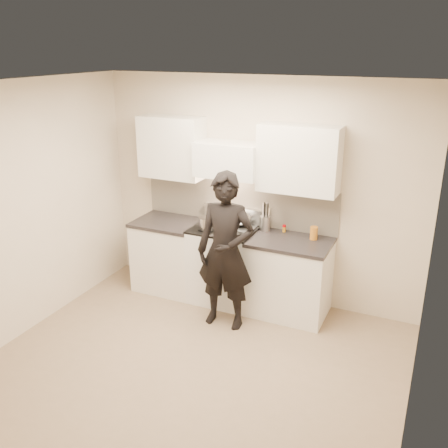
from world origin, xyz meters
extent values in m
plane|color=#846D56|center=(0.00, 0.00, 0.00)|extent=(4.00, 4.00, 0.00)
cube|color=beige|center=(0.00, 1.75, 1.35)|extent=(4.00, 0.04, 2.70)
cube|color=beige|center=(0.00, -1.75, 1.35)|extent=(4.00, 0.04, 2.70)
cube|color=beige|center=(-2.00, 0.00, 1.35)|extent=(0.04, 3.50, 2.70)
cube|color=beige|center=(2.00, 0.00, 1.35)|extent=(0.04, 3.50, 2.70)
cube|color=silver|center=(0.00, 0.00, 2.69)|extent=(4.00, 3.50, 0.02)
cube|color=beige|center=(-0.25, 1.74, 1.19)|extent=(2.50, 0.02, 0.53)
cube|color=silver|center=(-0.30, 1.70, 1.03)|extent=(0.76, 0.08, 0.20)
cube|color=white|center=(-0.30, 1.55, 1.75)|extent=(0.76, 0.40, 0.40)
cylinder|color=#B7B7BB|center=(-0.30, 1.37, 1.57)|extent=(0.66, 0.02, 0.02)
cube|color=silver|center=(0.53, 1.58, 1.83)|extent=(0.90, 0.33, 0.75)
cube|color=silver|center=(-1.08, 1.58, 1.83)|extent=(0.80, 0.33, 0.75)
cube|color=#BAA88B|center=(0.13, 1.73, 1.10)|extent=(0.08, 0.01, 0.12)
cube|color=white|center=(-0.30, 1.43, 0.46)|extent=(0.76, 0.65, 0.92)
cube|color=black|center=(-0.30, 1.43, 0.93)|extent=(0.76, 0.65, 0.02)
cube|color=silver|center=(-0.14, 1.54, 0.95)|extent=(0.36, 0.34, 0.01)
cylinder|color=#B7B7BB|center=(-0.30, 1.13, 0.78)|extent=(0.62, 0.02, 0.02)
cylinder|color=black|center=(-0.48, 1.28, 0.95)|extent=(0.18, 0.18, 0.01)
cylinder|color=black|center=(-0.12, 1.28, 0.95)|extent=(0.18, 0.18, 0.01)
cylinder|color=black|center=(-0.48, 1.57, 0.95)|extent=(0.18, 0.18, 0.01)
cylinder|color=black|center=(-0.12, 1.57, 0.95)|extent=(0.18, 0.18, 0.01)
cube|color=silver|center=(0.53, 1.43, 0.44)|extent=(0.90, 0.65, 0.88)
cube|color=black|center=(0.53, 1.43, 0.90)|extent=(0.92, 0.67, 0.04)
cube|color=silver|center=(-1.08, 1.43, 0.44)|extent=(0.80, 0.65, 0.88)
cube|color=black|center=(-1.08, 1.43, 0.90)|extent=(0.82, 0.67, 0.04)
ellipsoid|color=#B7B7BB|center=(-0.16, 1.57, 1.04)|extent=(0.30, 0.30, 0.17)
torus|color=#B7B7BB|center=(-0.16, 1.57, 1.08)|extent=(0.32, 0.32, 0.01)
ellipsoid|color=silver|center=(-0.16, 1.57, 1.03)|extent=(0.17, 0.17, 0.08)
cylinder|color=silver|center=(-0.21, 1.45, 1.13)|extent=(0.13, 0.20, 0.16)
cylinder|color=#B7B7BB|center=(-0.46, 1.29, 1.03)|extent=(0.26, 0.26, 0.14)
cube|color=#B7B7BB|center=(-0.58, 1.33, 1.08)|extent=(0.05, 0.03, 0.01)
cube|color=#B7B7BB|center=(-0.34, 1.25, 1.08)|extent=(0.05, 0.03, 0.01)
cylinder|color=silver|center=(0.15, 1.61, 1.01)|extent=(0.13, 0.13, 0.18)
cylinder|color=black|center=(0.18, 1.61, 1.10)|extent=(0.01, 0.01, 0.32)
cylinder|color=silver|center=(0.17, 1.63, 1.10)|extent=(0.01, 0.01, 0.32)
cylinder|color=silver|center=(0.15, 1.64, 1.10)|extent=(0.01, 0.01, 0.32)
cylinder|color=black|center=(0.13, 1.62, 1.10)|extent=(0.01, 0.01, 0.32)
cylinder|color=silver|center=(0.12, 1.60, 1.10)|extent=(0.01, 0.01, 0.32)
cylinder|color=silver|center=(0.13, 1.58, 1.10)|extent=(0.01, 0.01, 0.32)
cylinder|color=black|center=(0.15, 1.58, 1.10)|extent=(0.01, 0.01, 0.32)
cylinder|color=silver|center=(0.17, 1.59, 1.10)|extent=(0.01, 0.01, 0.32)
cylinder|color=#BF821A|center=(0.38, 1.65, 0.95)|extent=(0.04, 0.04, 0.06)
cylinder|color=#BC0005|center=(0.38, 1.65, 1.00)|extent=(0.04, 0.04, 0.02)
cylinder|color=#B76C1C|center=(0.75, 1.57, 1.00)|extent=(0.09, 0.09, 0.15)
imported|color=black|center=(-0.04, 0.89, 0.89)|extent=(0.67, 0.46, 1.77)
camera|label=1|loc=(2.01, -3.67, 3.02)|focal=40.00mm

